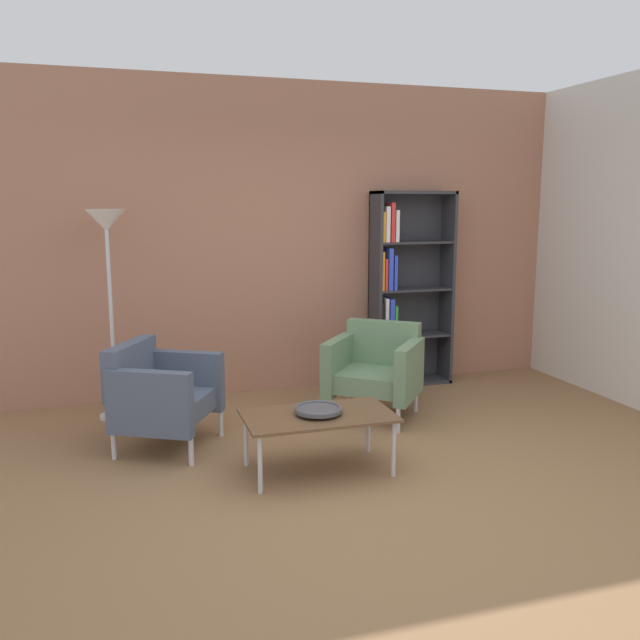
{
  "coord_description": "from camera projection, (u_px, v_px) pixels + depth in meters",
  "views": [
    {
      "loc": [
        -1.51,
        -3.72,
        1.8
      ],
      "look_at": [
        -0.11,
        0.84,
        0.95
      ],
      "focal_mm": 37.43,
      "sensor_mm": 36.0,
      "label": 1
    }
  ],
  "objects": [
    {
      "name": "ground_plane",
      "position": [
        375.0,
        487.0,
        4.25
      ],
      "size": [
        8.32,
        8.32,
        0.0
      ],
      "primitive_type": "plane",
      "color": "olive"
    },
    {
      "name": "brick_back_panel",
      "position": [
        280.0,
        239.0,
        6.31
      ],
      "size": [
        6.4,
        0.12,
        2.9
      ],
      "primitive_type": "cube",
      "color": "#A87056",
      "rests_on": "ground_plane"
    },
    {
      "name": "bookshelf_tall",
      "position": [
        402.0,
        292.0,
        6.55
      ],
      "size": [
        0.8,
        0.3,
        1.9
      ],
      "color": "#333338",
      "rests_on": "ground_plane"
    },
    {
      "name": "coffee_table_low",
      "position": [
        318.0,
        419.0,
        4.45
      ],
      "size": [
        1.0,
        0.56,
        0.4
      ],
      "color": "brown",
      "rests_on": "ground_plane"
    },
    {
      "name": "decorative_bowl",
      "position": [
        318.0,
        409.0,
        4.44
      ],
      "size": [
        0.32,
        0.32,
        0.05
      ],
      "color": "#4C4C51",
      "rests_on": "coffee_table_low"
    },
    {
      "name": "armchair_by_bookshelf",
      "position": [
        375.0,
        368.0,
        5.63
      ],
      "size": [
        0.95,
        0.94,
        0.78
      ],
      "rotation": [
        0.0,
        0.0,
        -0.68
      ],
      "color": "slate",
      "rests_on": "ground_plane"
    },
    {
      "name": "armchair_spare_guest",
      "position": [
        160.0,
        393.0,
        4.9
      ],
      "size": [
        0.9,
        0.93,
        0.78
      ],
      "rotation": [
        0.0,
        0.0,
        1.07
      ],
      "color": "#4C566B",
      "rests_on": "ground_plane"
    },
    {
      "name": "floor_lamp_torchiere",
      "position": [
        107.0,
        246.0,
        5.39
      ],
      "size": [
        0.32,
        0.32,
        1.74
      ],
      "color": "silver",
      "rests_on": "ground_plane"
    }
  ]
}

